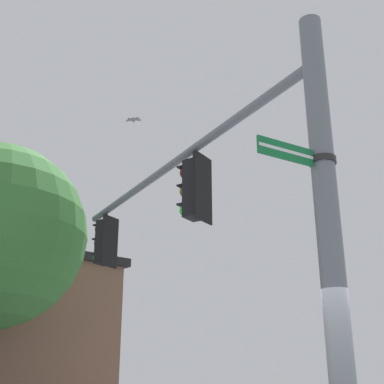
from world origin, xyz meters
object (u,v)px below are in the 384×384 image
traffic_light_nearest_pole (194,189)px  street_name_sign (309,158)px  bird_flying (133,120)px  traffic_light_mid_inner (104,242)px

traffic_light_nearest_pole → street_name_sign: traffic_light_nearest_pole is taller
traffic_light_nearest_pole → street_name_sign: size_ratio=1.24×
street_name_sign → traffic_light_nearest_pole: bearing=59.2°
bird_flying → traffic_light_mid_inner: bearing=57.9°
traffic_light_mid_inner → bird_flying: bearing=-122.1°
traffic_light_mid_inner → street_name_sign: bearing=-118.5°
street_name_sign → bird_flying: 6.21m
traffic_light_mid_inner → bird_flying: 3.01m
traffic_light_mid_inner → bird_flying: size_ratio=4.28×
traffic_light_nearest_pole → traffic_light_mid_inner: same height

